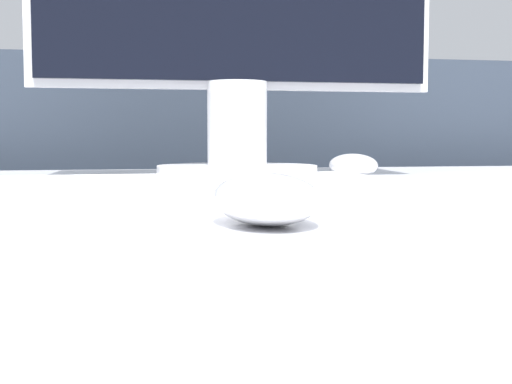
% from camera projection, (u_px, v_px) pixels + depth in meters
% --- Properties ---
extents(partition_panel, '(5.00, 0.03, 1.01)m').
position_uv_depth(partition_panel, '(158.00, 292.00, 1.52)').
color(partition_panel, '#333D4C').
rests_on(partition_panel, ground_plane).
extents(computer_mouse_near, '(0.08, 0.12, 0.04)m').
position_uv_depth(computer_mouse_near, '(266.00, 198.00, 0.51)').
color(computer_mouse_near, white).
rests_on(computer_mouse_near, desk).
extents(keyboard, '(0.42, 0.16, 0.02)m').
position_uv_depth(keyboard, '(174.00, 190.00, 0.69)').
color(keyboard, white).
rests_on(keyboard, desk).
extents(computer_mouse_far, '(0.07, 0.11, 0.04)m').
position_uv_depth(computer_mouse_far, '(353.00, 165.00, 1.12)').
color(computer_mouse_far, white).
rests_on(computer_mouse_far, desk).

